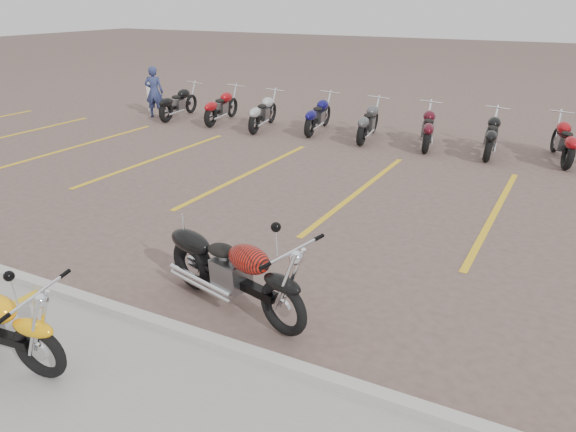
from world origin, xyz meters
name	(u,v)px	position (x,y,z in m)	size (l,w,h in m)	color
ground	(261,268)	(0.00, 0.00, 0.00)	(100.00, 100.00, 0.00)	brown
curb	(175,329)	(0.00, -2.00, 0.06)	(60.00, 0.18, 0.12)	#ADAAA3
parking_stripes	(359,191)	(0.00, 4.00, 0.00)	(38.00, 5.50, 0.01)	gold
flame_cruiser	(232,273)	(0.28, -1.16, 0.50)	(2.40, 0.79, 1.01)	black
person_a	(154,92)	(-8.84, 8.00, 0.84)	(0.61, 0.40, 1.67)	navy
bollard	(150,97)	(-9.74, 8.77, 0.50)	(0.15, 0.15, 1.00)	silver
bg_bike_row	(491,132)	(1.82, 8.43, 0.55)	(20.84, 2.09, 1.10)	black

